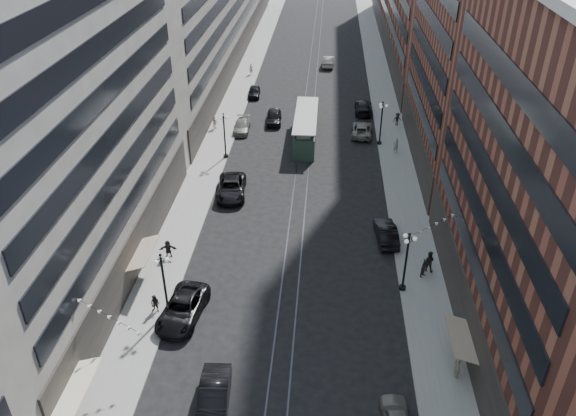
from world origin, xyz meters
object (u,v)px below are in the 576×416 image
(car_8, at_px, (242,126))
(car_13, at_px, (274,117))
(car_12, at_px, (363,107))
(pedestrian_7, at_px, (429,261))
(lamppost_se_far, at_px, (406,260))
(pedestrian_9, at_px, (397,119))
(pedestrian_4, at_px, (457,368))
(car_9, at_px, (254,92))
(streetcar, at_px, (306,128))
(car_5, at_px, (214,398))
(car_11, at_px, (362,130))
(pedestrian_2, at_px, (155,304))
(lamppost_sw_far, at_px, (164,281))
(lamppost_sw_mid, at_px, (224,134))
(pedestrian_6, at_px, (215,123))
(pedestrian_5, at_px, (168,249))
(car_14, at_px, (328,61))
(pedestrian_extra_1, at_px, (425,268))
(pedestrian_extra_0, at_px, (251,69))
(lamppost_se_mid, at_px, (381,122))
(car_2, at_px, (183,308))
(car_7, at_px, (231,188))
(pedestrian_8, at_px, (396,145))
(car_10, at_px, (386,233))

(car_8, xyz_separation_m, car_13, (3.90, 3.06, 0.13))
(car_12, bearing_deg, pedestrian_7, 96.75)
(lamppost_se_far, bearing_deg, pedestrian_9, 85.44)
(pedestrian_4, bearing_deg, car_9, 12.28)
(streetcar, distance_m, pedestrian_7, 28.61)
(lamppost_se_far, xyz_separation_m, car_13, (-13.70, 33.99, -2.26))
(car_5, bearing_deg, pedestrian_9, 66.81)
(car_8, height_order, car_11, car_11)
(pedestrian_2, bearing_deg, lamppost_sw_far, 16.13)
(car_13, bearing_deg, car_8, -144.82)
(lamppost_sw_mid, distance_m, pedestrian_6, 8.94)
(streetcar, distance_m, pedestrian_4, 39.67)
(lamppost_se_far, distance_m, pedestrian_5, 20.48)
(car_9, height_order, car_14, car_14)
(car_14, bearing_deg, car_12, 105.76)
(pedestrian_extra_1, bearing_deg, car_12, 48.03)
(car_12, relative_size, pedestrian_extra_0, 3.12)
(lamppost_sw_far, xyz_separation_m, pedestrian_6, (-2.82, 35.21, -2.13))
(lamppost_se_mid, bearing_deg, car_2, -117.87)
(streetcar, height_order, pedestrian_5, streetcar)
(car_7, height_order, car_14, car_14)
(lamppost_se_mid, bearing_deg, pedestrian_extra_1, -85.66)
(car_2, xyz_separation_m, car_13, (3.42, 38.36, -0.00))
(pedestrian_5, bearing_deg, pedestrian_8, 36.91)
(car_8, height_order, car_12, car_12)
(lamppost_sw_far, distance_m, pedestrian_2, 2.36)
(car_7, relative_size, pedestrian_7, 3.21)
(car_2, xyz_separation_m, pedestrian_8, (18.85, 30.09, 0.28))
(car_10, bearing_deg, lamppost_se_far, 91.19)
(lamppost_se_far, bearing_deg, car_14, 96.38)
(car_9, relative_size, pedestrian_extra_0, 2.33)
(pedestrian_4, height_order, pedestrian_7, pedestrian_7)
(car_14, distance_m, pedestrian_extra_0, 13.93)
(streetcar, height_order, pedestrian_extra_1, streetcar)
(car_13, height_order, pedestrian_extra_1, pedestrian_extra_1)
(car_9, xyz_separation_m, pedestrian_7, (20.00, -41.24, 0.40))
(streetcar, height_order, car_10, streetcar)
(car_14, bearing_deg, pedestrian_5, 78.63)
(car_8, height_order, pedestrian_6, pedestrian_6)
(car_2, xyz_separation_m, car_7, (0.77, 18.81, 0.02))
(lamppost_sw_mid, relative_size, car_11, 1.01)
(lamppost_sw_far, height_order, pedestrian_extra_0, lamppost_sw_far)
(car_7, relative_size, car_8, 1.28)
(car_9, height_order, car_11, car_11)
(lamppost_se_mid, xyz_separation_m, car_14, (-6.65, 31.49, -2.23))
(car_13, distance_m, pedestrian_6, 8.02)
(car_7, distance_m, car_10, 17.15)
(streetcar, xyz_separation_m, car_9, (-8.40, 15.09, -0.86))
(pedestrian_2, bearing_deg, car_5, -43.61)
(car_10, relative_size, car_14, 0.94)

